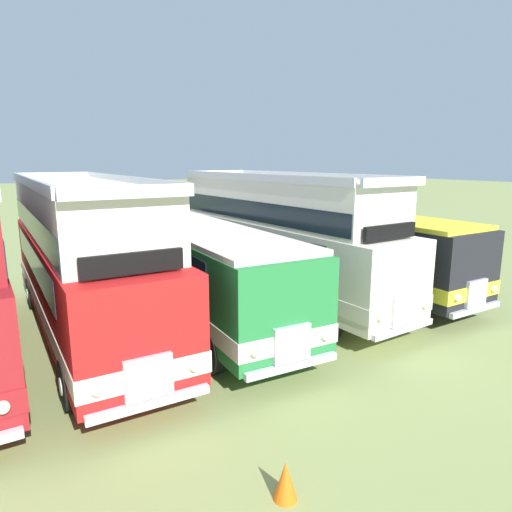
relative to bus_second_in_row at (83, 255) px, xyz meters
The scene contains 6 objects.
ground_plane 4.06m from the bus_second_in_row, ahead, with size 200.00×200.00×0.00m, color #8C9956.
bus_second_in_row is the anchor object (origin of this frame).
bus_third_in_row 3.39m from the bus_second_in_row, ahead, with size 3.04×10.46×2.99m.
bus_fourth_in_row 6.58m from the bus_second_in_row, ahead, with size 2.97×10.62×4.52m.
bus_fifth_in_row 9.90m from the bus_second_in_row, ahead, with size 2.65×10.51×2.99m.
cone_near_end 8.61m from the bus_second_in_row, 82.75° to the right, with size 0.36×0.36×0.62m, color orange.
Camera 1 is at (-5.69, -12.83, 4.94)m, focal length 31.90 mm.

